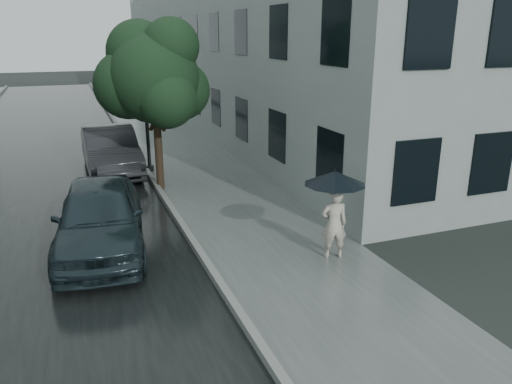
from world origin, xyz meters
name	(u,v)px	position (x,y,z in m)	size (l,w,h in m)	color
ground	(313,291)	(0.00, 0.00, 0.00)	(120.00, 120.00, 0.00)	black
sidewalk	(182,152)	(0.25, 12.00, 0.00)	(3.50, 60.00, 0.01)	slate
kerb_near	(136,154)	(-1.57, 12.00, 0.07)	(0.15, 60.00, 0.15)	slate
asphalt_road	(39,164)	(-5.08, 12.00, 0.00)	(6.85, 60.00, 0.00)	black
building_near	(242,34)	(5.47, 19.50, 4.50)	(7.02, 36.00, 9.00)	gray
pedestrian	(334,224)	(1.07, 1.16, 0.77)	(0.56, 0.36, 1.52)	#B8B0A1
umbrella	(335,178)	(1.03, 1.15, 1.78)	(1.42, 1.42, 1.03)	black
street_tree	(154,77)	(-1.45, 7.52, 3.37)	(3.41, 3.10, 5.04)	#332619
lamp_post	(140,91)	(-1.59, 9.58, 2.76)	(0.84, 0.38, 4.79)	black
car_near	(100,217)	(-3.50, 3.34, 0.78)	(1.82, 4.52, 1.54)	#1B292E
car_far	(110,150)	(-2.67, 9.83, 0.78)	(1.64, 4.70, 1.55)	#212326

